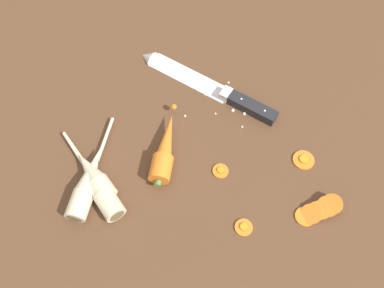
{
  "coord_description": "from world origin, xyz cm",
  "views": [
    {
      "loc": [
        -1.27,
        -40.45,
        70.54
      ],
      "look_at": [
        0.0,
        -2.0,
        1.5
      ],
      "focal_mm": 36.75,
      "sensor_mm": 36.0,
      "label": 1
    }
  ],
  "objects_px": {
    "chefs_knife": "(203,84)",
    "carrot_slice_stack": "(319,210)",
    "parsnip_mid_right": "(88,182)",
    "carrot_slice_stray_mid": "(244,227)",
    "parsnip_front": "(98,186)",
    "parsnip_mid_left": "(93,175)",
    "carrot_slice_stray_near": "(304,160)",
    "whole_carrot": "(165,149)",
    "carrot_slice_stray_far": "(221,171)"
  },
  "relations": [
    {
      "from": "chefs_knife",
      "to": "carrot_slice_stray_mid",
      "type": "height_order",
      "value": "chefs_knife"
    },
    {
      "from": "whole_carrot",
      "to": "carrot_slice_stray_near",
      "type": "bearing_deg",
      "value": -4.81
    },
    {
      "from": "parsnip_mid_left",
      "to": "carrot_slice_stray_far",
      "type": "distance_m",
      "value": 0.25
    },
    {
      "from": "whole_carrot",
      "to": "carrot_slice_stray_near",
      "type": "distance_m",
      "value": 0.28
    },
    {
      "from": "parsnip_mid_right",
      "to": "carrot_slice_stray_mid",
      "type": "bearing_deg",
      "value": -17.63
    },
    {
      "from": "carrot_slice_stack",
      "to": "whole_carrot",
      "type": "bearing_deg",
      "value": 155.2
    },
    {
      "from": "parsnip_mid_left",
      "to": "carrot_slice_stray_mid",
      "type": "bearing_deg",
      "value": -20.81
    },
    {
      "from": "parsnip_front",
      "to": "carrot_slice_stack",
      "type": "height_order",
      "value": "parsnip_front"
    },
    {
      "from": "whole_carrot",
      "to": "carrot_slice_stray_near",
      "type": "height_order",
      "value": "whole_carrot"
    },
    {
      "from": "chefs_knife",
      "to": "carrot_slice_stray_near",
      "type": "relative_size",
      "value": 7.06
    },
    {
      "from": "parsnip_mid_right",
      "to": "carrot_slice_stack",
      "type": "bearing_deg",
      "value": -8.75
    },
    {
      "from": "carrot_slice_stray_near",
      "to": "carrot_slice_stack",
      "type": "bearing_deg",
      "value": -85.45
    },
    {
      "from": "whole_carrot",
      "to": "carrot_slice_stray_far",
      "type": "relative_size",
      "value": 5.84
    },
    {
      "from": "carrot_slice_stray_mid",
      "to": "chefs_knife",
      "type": "bearing_deg",
      "value": 100.17
    },
    {
      "from": "whole_carrot",
      "to": "parsnip_mid_left",
      "type": "distance_m",
      "value": 0.15
    },
    {
      "from": "parsnip_front",
      "to": "carrot_slice_stray_far",
      "type": "bearing_deg",
      "value": 7.81
    },
    {
      "from": "parsnip_mid_right",
      "to": "carrot_slice_stray_far",
      "type": "distance_m",
      "value": 0.26
    },
    {
      "from": "parsnip_mid_left",
      "to": "carrot_slice_stray_mid",
      "type": "xyz_separation_m",
      "value": [
        0.28,
        -0.11,
        -0.02
      ]
    },
    {
      "from": "carrot_slice_stray_near",
      "to": "carrot_slice_stray_far",
      "type": "bearing_deg",
      "value": -173.68
    },
    {
      "from": "parsnip_mid_right",
      "to": "carrot_slice_stray_mid",
      "type": "xyz_separation_m",
      "value": [
        0.29,
        -0.09,
        -0.02
      ]
    },
    {
      "from": "parsnip_front",
      "to": "carrot_slice_stray_mid",
      "type": "bearing_deg",
      "value": -17.15
    },
    {
      "from": "carrot_slice_stack",
      "to": "carrot_slice_stray_mid",
      "type": "relative_size",
      "value": 2.69
    },
    {
      "from": "parsnip_front",
      "to": "carrot_slice_stack",
      "type": "xyz_separation_m",
      "value": [
        0.41,
        -0.06,
        -0.01
      ]
    },
    {
      "from": "parsnip_front",
      "to": "carrot_slice_stray_near",
      "type": "bearing_deg",
      "value": 7.19
    },
    {
      "from": "parsnip_front",
      "to": "parsnip_mid_left",
      "type": "height_order",
      "value": "same"
    },
    {
      "from": "whole_carrot",
      "to": "carrot_slice_stray_mid",
      "type": "xyz_separation_m",
      "value": [
        0.14,
        -0.16,
        -0.02
      ]
    },
    {
      "from": "parsnip_mid_right",
      "to": "carrot_slice_stack",
      "type": "xyz_separation_m",
      "value": [
        0.43,
        -0.07,
        -0.01
      ]
    },
    {
      "from": "whole_carrot",
      "to": "parsnip_mid_right",
      "type": "relative_size",
      "value": 0.82
    },
    {
      "from": "carrot_slice_stray_mid",
      "to": "carrot_slice_stack",
      "type": "bearing_deg",
      "value": 10.18
    },
    {
      "from": "parsnip_mid_left",
      "to": "parsnip_front",
      "type": "bearing_deg",
      "value": -65.48
    },
    {
      "from": "carrot_slice_stray_mid",
      "to": "carrot_slice_stray_near",
      "type": "bearing_deg",
      "value": 45.11
    },
    {
      "from": "carrot_slice_stack",
      "to": "carrot_slice_stray_near",
      "type": "height_order",
      "value": "carrot_slice_stack"
    },
    {
      "from": "parsnip_mid_right",
      "to": "carrot_slice_stray_near",
      "type": "bearing_deg",
      "value": 5.68
    },
    {
      "from": "carrot_slice_stray_near",
      "to": "carrot_slice_stray_mid",
      "type": "xyz_separation_m",
      "value": [
        -0.13,
        -0.13,
        0.0
      ]
    },
    {
      "from": "parsnip_front",
      "to": "carrot_slice_stray_mid",
      "type": "xyz_separation_m",
      "value": [
        0.27,
        -0.08,
        -0.02
      ]
    },
    {
      "from": "chefs_knife",
      "to": "carrot_slice_stray_mid",
      "type": "bearing_deg",
      "value": -79.83
    },
    {
      "from": "parsnip_front",
      "to": "parsnip_mid_right",
      "type": "height_order",
      "value": "same"
    },
    {
      "from": "chefs_knife",
      "to": "carrot_slice_stack",
      "type": "height_order",
      "value": "carrot_slice_stack"
    },
    {
      "from": "whole_carrot",
      "to": "parsnip_mid_right",
      "type": "xyz_separation_m",
      "value": [
        -0.15,
        -0.07,
        -0.0
      ]
    },
    {
      "from": "chefs_knife",
      "to": "carrot_slice_stray_far",
      "type": "height_order",
      "value": "chefs_knife"
    },
    {
      "from": "parsnip_mid_right",
      "to": "carrot_slice_stack",
      "type": "relative_size",
      "value": 2.53
    },
    {
      "from": "chefs_knife",
      "to": "whole_carrot",
      "type": "bearing_deg",
      "value": -116.4
    },
    {
      "from": "whole_carrot",
      "to": "carrot_slice_stray_mid",
      "type": "relative_size",
      "value": 5.6
    },
    {
      "from": "whole_carrot",
      "to": "parsnip_front",
      "type": "relative_size",
      "value": 0.94
    },
    {
      "from": "parsnip_mid_right",
      "to": "carrot_slice_stray_mid",
      "type": "relative_size",
      "value": 6.8
    },
    {
      "from": "parsnip_mid_left",
      "to": "carrot_slice_stack",
      "type": "bearing_deg",
      "value": -10.85
    },
    {
      "from": "carrot_slice_stack",
      "to": "parsnip_front",
      "type": "bearing_deg",
      "value": 172.03
    },
    {
      "from": "whole_carrot",
      "to": "parsnip_mid_left",
      "type": "xyz_separation_m",
      "value": [
        -0.14,
        -0.05,
        -0.0
      ]
    },
    {
      "from": "parsnip_mid_right",
      "to": "carrot_slice_stray_near",
      "type": "relative_size",
      "value": 5.22
    },
    {
      "from": "parsnip_mid_left",
      "to": "carrot_slice_stray_mid",
      "type": "distance_m",
      "value": 0.3
    }
  ]
}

